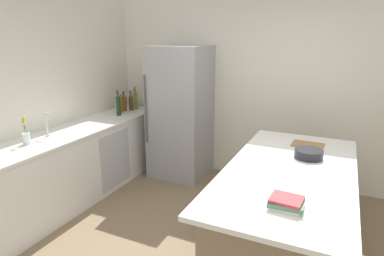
{
  "coord_description": "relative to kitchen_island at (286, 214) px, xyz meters",
  "views": [
    {
      "loc": [
        0.92,
        -2.32,
        2.06
      ],
      "look_at": [
        -0.65,
        1.04,
        1.0
      ],
      "focal_mm": 30.46,
      "sensor_mm": 36.0,
      "label": 1
    }
  ],
  "objects": [
    {
      "name": "vinegar_bottle",
      "position": [
        -2.69,
        1.15,
        0.57
      ],
      "size": [
        0.06,
        0.06,
        0.28
      ],
      "color": "#994C23",
      "rests_on": "counter_run_left"
    },
    {
      "name": "kitchen_island",
      "position": [
        0.0,
        0.0,
        0.0
      ],
      "size": [
        1.08,
        2.23,
        0.91
      ],
      "color": "#8E755B",
      "rests_on": "ground_plane"
    },
    {
      "name": "refrigerator",
      "position": [
        -1.79,
        1.36,
        0.5
      ],
      "size": [
        0.79,
        0.77,
        1.92
      ],
      "color": "#93969B",
      "rests_on": "ground_plane"
    },
    {
      "name": "olive_oil_bottle",
      "position": [
        -2.62,
        1.43,
        0.6
      ],
      "size": [
        0.06,
        0.06,
        0.35
      ],
      "color": "olive",
      "rests_on": "counter_run_left"
    },
    {
      "name": "gin_bottle",
      "position": [
        -2.7,
        1.52,
        0.59
      ],
      "size": [
        0.07,
        0.07,
        0.3
      ],
      "color": "#8CB79E",
      "rests_on": "counter_run_left"
    },
    {
      "name": "cutting_board",
      "position": [
        0.07,
        0.74,
        0.46
      ],
      "size": [
        0.33,
        0.24,
        0.02
      ],
      "color": "#9E7042",
      "rests_on": "kitchen_island"
    },
    {
      "name": "wall_left",
      "position": [
        -3.02,
        -0.47,
        0.84
      ],
      "size": [
        0.1,
        6.0,
        2.6
      ],
      "primitive_type": "cube",
      "color": "silver",
      "rests_on": "ground_plane"
    },
    {
      "name": "counter_run_left",
      "position": [
        -2.65,
        0.1,
        0.0
      ],
      "size": [
        0.67,
        3.09,
        0.92
      ],
      "color": "silver",
      "rests_on": "ground_plane"
    },
    {
      "name": "wine_bottle",
      "position": [
        -2.6,
        0.97,
        0.61
      ],
      "size": [
        0.07,
        0.07,
        0.37
      ],
      "color": "#19381E",
      "rests_on": "counter_run_left"
    },
    {
      "name": "wall_rear",
      "position": [
        -0.57,
        1.78,
        0.84
      ],
      "size": [
        6.0,
        0.1,
        2.6
      ],
      "primitive_type": "cube",
      "color": "silver",
      "rests_on": "ground_plane"
    },
    {
      "name": "mixing_bowl",
      "position": [
        0.12,
        0.36,
        0.49
      ],
      "size": [
        0.27,
        0.27,
        0.08
      ],
      "color": "black",
      "rests_on": "kitchen_island"
    },
    {
      "name": "soda_bottle",
      "position": [
        -2.68,
        1.05,
        0.59
      ],
      "size": [
        0.07,
        0.07,
        0.31
      ],
      "color": "silver",
      "rests_on": "counter_run_left"
    },
    {
      "name": "flower_vase",
      "position": [
        -2.69,
        -0.53,
        0.55
      ],
      "size": [
        0.08,
        0.08,
        0.31
      ],
      "color": "silver",
      "rests_on": "counter_run_left"
    },
    {
      "name": "sink_faucet",
      "position": [
        -2.7,
        -0.23,
        0.62
      ],
      "size": [
        0.15,
        0.05,
        0.3
      ],
      "color": "silver",
      "rests_on": "counter_run_left"
    },
    {
      "name": "whiskey_bottle",
      "position": [
        -2.71,
        1.25,
        0.58
      ],
      "size": [
        0.08,
        0.08,
        0.3
      ],
      "color": "brown",
      "rests_on": "counter_run_left"
    },
    {
      "name": "cookbook_stack",
      "position": [
        0.08,
        -0.7,
        0.49
      ],
      "size": [
        0.24,
        0.2,
        0.08
      ],
      "color": "silver",
      "rests_on": "kitchen_island"
    },
    {
      "name": "syrup_bottle",
      "position": [
        -2.64,
        1.33,
        0.58
      ],
      "size": [
        0.06,
        0.06,
        0.3
      ],
      "color": "#5B3319",
      "rests_on": "counter_run_left"
    }
  ]
}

